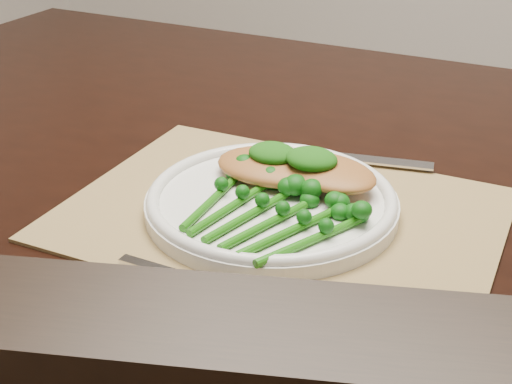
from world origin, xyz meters
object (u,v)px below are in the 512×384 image
at_px(dinner_plate, 272,201).
at_px(broccolini_bundle, 259,219).
at_px(chicken_fillet_left, 274,166).
at_px(dining_table, 293,363).
at_px(placemat, 281,214).

bearing_deg(dinner_plate, broccolini_bundle, -78.08).
xyz_separation_m(chicken_fillet_left, broccolini_bundle, (0.03, -0.10, -0.01)).
bearing_deg(broccolini_bundle, dinner_plate, 116.33).
bearing_deg(dining_table, chicken_fillet_left, -78.57).
bearing_deg(dining_table, broccolini_bundle, -76.35).
relative_size(placemat, dinner_plate, 1.67).
height_order(placemat, dinner_plate, dinner_plate).
height_order(dining_table, broccolini_bundle, broccolini_bundle).
bearing_deg(dinner_plate, chicken_fillet_left, 111.57).
bearing_deg(dinner_plate, dining_table, 103.88).
distance_m(dining_table, dinner_plate, 0.43).
height_order(placemat, broccolini_bundle, broccolini_bundle).
relative_size(dining_table, dinner_plate, 5.94).
distance_m(dining_table, broccolini_bundle, 0.47).
distance_m(dinner_plate, broccolini_bundle, 0.06).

